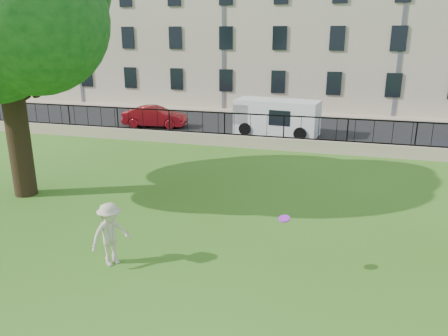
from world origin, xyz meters
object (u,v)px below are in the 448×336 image
(red_sedan, at_px, (155,117))
(frisbee, at_px, (284,219))
(man, at_px, (111,234))
(white_van, at_px, (277,117))

(red_sedan, bearing_deg, frisbee, -152.95)
(man, distance_m, white_van, 15.77)
(frisbee, bearing_deg, man, -171.18)
(white_van, bearing_deg, man, -88.29)
(man, height_order, frisbee, man)
(red_sedan, relative_size, white_van, 0.83)
(white_van, bearing_deg, frisbee, -72.88)
(man, height_order, red_sedan, man)
(man, bearing_deg, frisbee, -50.39)
(frisbee, xyz_separation_m, red_sedan, (-10.01, 15.05, -0.80))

